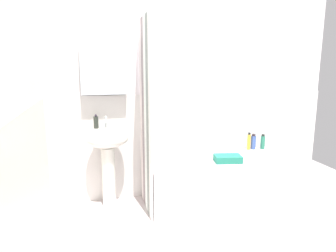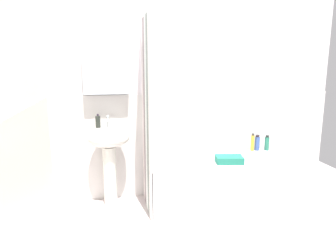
{
  "view_description": "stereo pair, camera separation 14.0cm",
  "coord_description": "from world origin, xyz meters",
  "views": [
    {
      "loc": [
        -1.05,
        -2.15,
        1.54
      ],
      "look_at": [
        -0.34,
        0.7,
        0.94
      ],
      "focal_mm": 32.85,
      "sensor_mm": 36.0,
      "label": 1
    },
    {
      "loc": [
        -0.91,
        -2.18,
        1.54
      ],
      "look_at": [
        -0.34,
        0.7,
        0.94
      ],
      "focal_mm": 32.85,
      "sensor_mm": 36.0,
      "label": 2
    }
  ],
  "objects": [
    {
      "name": "shower_curtain",
      "position": [
        -0.52,
        0.9,
        1.0
      ],
      "size": [
        0.01,
        0.64,
        2.0
      ],
      "color": "white",
      "rests_on": "ground_plane"
    },
    {
      "name": "shampoo_bottle",
      "position": [
        0.79,
        1.13,
        0.61
      ],
      "size": [
        0.04,
        0.04,
        0.21
      ],
      "color": "gold",
      "rests_on": "bathtub"
    },
    {
      "name": "bathtub",
      "position": [
        0.28,
        0.9,
        0.25
      ],
      "size": [
        1.58,
        0.64,
        0.51
      ],
      "primitive_type": "cube",
      "color": "silver",
      "rests_on": "ground_plane"
    },
    {
      "name": "wall_left_tiled",
      "position": [
        -1.57,
        0.34,
        1.12
      ],
      "size": [
        0.07,
        1.81,
        2.4
      ],
      "color": "white",
      "rests_on": "ground_plane"
    },
    {
      "name": "lotion_bottle",
      "position": [
        0.85,
        1.14,
        0.6
      ],
      "size": [
        0.06,
        0.06,
        0.19
      ],
      "color": "#36529C",
      "rests_on": "bathtub"
    },
    {
      "name": "sink",
      "position": [
        -0.91,
        1.03,
        0.64
      ],
      "size": [
        0.44,
        0.34,
        0.87
      ],
      "color": "silver",
      "rests_on": "ground_plane"
    },
    {
      "name": "faucet",
      "position": [
        -0.91,
        1.11,
        0.93
      ],
      "size": [
        0.03,
        0.12,
        0.12
      ],
      "color": "silver",
      "rests_on": "sink"
    },
    {
      "name": "ground_plane",
      "position": [
        0.0,
        0.0,
        -0.02
      ],
      "size": [
        4.8,
        5.6,
        0.04
      ],
      "primitive_type": "cube",
      "color": "beige"
    },
    {
      "name": "wall_back_tiled",
      "position": [
        -0.06,
        1.26,
        1.14
      ],
      "size": [
        3.6,
        0.18,
        2.4
      ],
      "color": "white",
      "rests_on": "ground_plane"
    },
    {
      "name": "towel_folded",
      "position": [
        0.34,
        0.75,
        0.54
      ],
      "size": [
        0.31,
        0.23,
        0.07
      ],
      "primitive_type": "cube",
      "rotation": [
        0.0,
        0.0,
        -0.18
      ],
      "color": "#227661",
      "rests_on": "bathtub"
    },
    {
      "name": "soap_dispenser",
      "position": [
        -1.02,
        1.11,
        0.94
      ],
      "size": [
        0.05,
        0.05,
        0.15
      ],
      "color": "#292E28",
      "rests_on": "sink"
    },
    {
      "name": "body_wash_bottle",
      "position": [
        0.97,
        1.12,
        0.59
      ],
      "size": [
        0.05,
        0.05,
        0.18
      ],
      "color": "#257157",
      "rests_on": "bathtub"
    }
  ]
}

